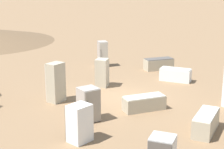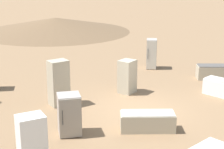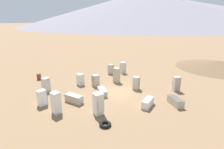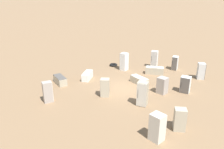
{
  "view_description": "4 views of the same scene",
  "coord_description": "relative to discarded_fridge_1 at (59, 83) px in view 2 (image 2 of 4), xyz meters",
  "views": [
    {
      "loc": [
        -8.05,
        15.49,
        5.94
      ],
      "look_at": [
        1.15,
        -0.79,
        0.84
      ],
      "focal_mm": 60.0,
      "sensor_mm": 36.0,
      "label": 1
    },
    {
      "loc": [
        -10.01,
        9.71,
        5.49
      ],
      "look_at": [
        0.65,
        0.85,
        1.5
      ],
      "focal_mm": 60.0,
      "sensor_mm": 36.0,
      "label": 2
    },
    {
      "loc": [
        -14.9,
        -10.07,
        7.69
      ],
      "look_at": [
        0.8,
        1.49,
        1.6
      ],
      "focal_mm": 28.0,
      "sensor_mm": 36.0,
      "label": 3
    },
    {
      "loc": [
        17.34,
        4.38,
        7.95
      ],
      "look_at": [
        -0.98,
        -1.44,
        0.83
      ],
      "focal_mm": 35.0,
      "sensor_mm": 36.0,
      "label": 4
    }
  ],
  "objects": [
    {
      "name": "ground_plane",
      "position": [
        -2.59,
        -2.08,
        -0.94
      ],
      "size": [
        1000.0,
        1000.0,
        0.0
      ],
      "primitive_type": "plane",
      "color": "#846647"
    },
    {
      "name": "dirt_mound",
      "position": [
        15.81,
        -9.49,
        -0.33
      ],
      "size": [
        13.15,
        13.15,
        1.23
      ],
      "color": "brown",
      "rests_on": "ground_plane"
    },
    {
      "name": "discarded_fridge_1",
      "position": [
        0.0,
        0.0,
        0.0
      ],
      "size": [
        0.68,
        0.81,
        1.89
      ],
      "rotation": [
        0.0,
        0.0,
        4.62
      ],
      "color": "#B2A88E",
      "rests_on": "ground_plane"
    },
    {
      "name": "discarded_fridge_2",
      "position": [
        1.64,
        -7.07,
        -0.11
      ],
      "size": [
        0.89,
        0.89,
        1.66
      ],
      "rotation": [
        0.0,
        0.0,
        0.78
      ],
      "color": "#A89E93",
      "rests_on": "ground_plane"
    },
    {
      "name": "discarded_fridge_3",
      "position": [
        -3.73,
        -6.12,
        -0.58
      ],
      "size": [
        1.77,
        0.83,
        0.74
      ],
      "rotation": [
        0.0,
        0.0,
        4.81
      ],
      "color": "white",
      "rests_on": "ground_plane"
    },
    {
      "name": "discarded_fridge_7",
      "position": [
        -0.64,
        -3.2,
        -0.19
      ],
      "size": [
        0.77,
        0.86,
        1.51
      ],
      "rotation": [
        0.0,
        0.0,
        3.39
      ],
      "color": "#B2A88E",
      "rests_on": "ground_plane"
    },
    {
      "name": "discarded_fridge_9",
      "position": [
        -3.44,
        3.08,
        -0.24
      ],
      "size": [
        0.83,
        0.9,
        1.4
      ],
      "rotation": [
        0.0,
        0.0,
        4.5
      ],
      "color": "white",
      "rests_on": "ground_plane"
    },
    {
      "name": "discarded_fridge_11",
      "position": [
        -1.89,
        -8.1,
        -0.59
      ],
      "size": [
        1.74,
        1.87,
        0.72
      ],
      "rotation": [
        0.0,
        0.0,
        5.58
      ],
      "color": "#B2A88E",
      "rests_on": "ground_plane"
    },
    {
      "name": "discarded_fridge_12",
      "position": [
        -4.14,
        -1.01,
        -0.62
      ],
      "size": [
        1.73,
        1.92,
        0.66
      ],
      "rotation": [
        0.0,
        0.0,
        5.61
      ],
      "color": "#B2A88E",
      "rests_on": "ground_plane"
    },
    {
      "name": "discarded_fridge_13",
      "position": [
        -2.65,
        1.24,
        -0.24
      ],
      "size": [
        1.01,
        1.0,
        1.41
      ],
      "rotation": [
        0.0,
        0.0,
        1.1
      ],
      "color": "#A89E93",
      "rests_on": "ground_plane"
    }
  ]
}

